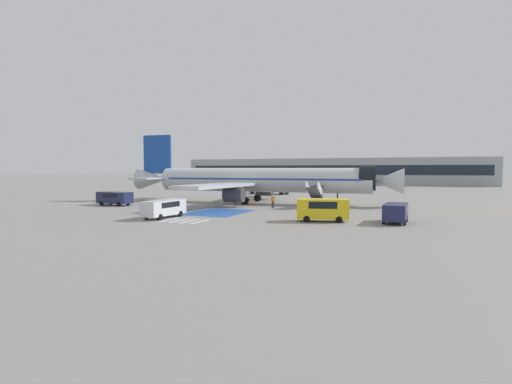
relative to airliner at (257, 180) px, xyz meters
name	(u,v)px	position (x,y,z in m)	size (l,w,h in m)	color
ground_plane	(272,204)	(2.55, -0.28, -3.46)	(600.00, 600.00, 0.00)	gray
apron_leadline_yellow	(262,203)	(0.68, 0.05, -3.45)	(0.20, 76.20, 0.01)	gold
apron_stand_patch_blue	(217,212)	(0.68, -13.78, -3.45)	(6.46, 8.42, 0.01)	#2856A8
apron_walkway_bar_0	(150,219)	(-2.92, -21.71, -3.45)	(0.44, 3.60, 0.01)	silver
apron_walkway_bar_1	(160,219)	(-1.72, -21.71, -3.45)	(0.44, 3.60, 0.01)	silver
apron_walkway_bar_2	(169,220)	(-0.52, -21.71, -3.45)	(0.44, 3.60, 0.01)	silver
apron_walkway_bar_3	(180,220)	(0.68, -21.71, -3.45)	(0.44, 3.60, 0.01)	silver
apron_walkway_bar_4	(190,221)	(1.88, -21.71, -3.45)	(0.44, 3.60, 0.01)	silver
apron_walkway_bar_5	(200,222)	(3.08, -21.71, -3.45)	(0.44, 3.60, 0.01)	silver
airliner	(257,180)	(0.00, 0.00, 0.00)	(41.68, 32.59, 10.63)	silver
boarding_stairs_forward	(315,201)	(9.81, -3.67, -2.51)	(2.53, 5.35, 3.65)	#ADB2BA
fuel_tanker	(269,186)	(-6.22, 20.92, -1.80)	(9.81, 3.75, 3.31)	#38383D
service_van_0	(115,197)	(-16.95, -11.52, -2.31)	(5.26, 2.14, 1.89)	#1E234C
service_van_1	(164,207)	(-1.97, -20.66, -2.32)	(2.09, 5.54, 1.88)	silver
service_van_2	(323,208)	(14.06, -16.93, -2.14)	(5.30, 3.21, 2.21)	yellow
service_van_3	(396,211)	(20.72, -15.35, -2.34)	(2.12, 4.25, 1.83)	#1E234C
ground_crew_0	(273,201)	(4.86, -6.28, -2.50)	(0.48, 0.43, 1.68)	#2D2D33
ground_crew_1	(236,197)	(-2.01, -3.33, -2.36)	(0.33, 0.47, 1.88)	#2D2D33
traffic_cone_0	(251,203)	(0.91, -4.36, -3.13)	(0.59, 0.59, 0.65)	orange
traffic_cone_1	(146,203)	(-13.64, -8.87, -3.18)	(0.50, 0.50, 0.55)	orange
terminal_building	(327,171)	(-8.02, 81.89, 0.86)	(102.97, 12.10, 8.63)	#9EA3A8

